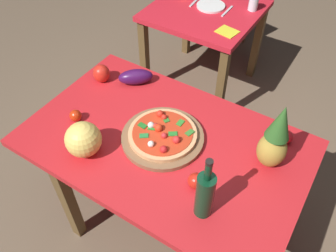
# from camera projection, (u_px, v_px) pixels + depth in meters

# --- Properties ---
(ground_plane) EXTENTS (10.00, 10.00, 0.00)m
(ground_plane) POSITION_uv_depth(u_px,v_px,m) (165.00, 213.00, 2.24)
(ground_plane) COLOR brown
(display_table) EXTENTS (1.40, 0.88, 0.73)m
(display_table) POSITION_uv_depth(u_px,v_px,m) (165.00, 151.00, 1.78)
(display_table) COLOR brown
(display_table) RESTS_ON ground_plane
(background_table) EXTENTS (0.80, 0.81, 0.73)m
(background_table) POSITION_uv_depth(u_px,v_px,m) (205.00, 22.00, 2.73)
(background_table) COLOR brown
(background_table) RESTS_ON ground_plane
(dining_chair) EXTENTS (0.48, 0.48, 0.85)m
(dining_chair) POSITION_uv_depth(u_px,v_px,m) (221.00, 0.00, 3.23)
(dining_chair) COLOR brown
(dining_chair) RESTS_ON ground_plane
(pizza_board) EXTENTS (0.41, 0.41, 0.02)m
(pizza_board) POSITION_uv_depth(u_px,v_px,m) (163.00, 137.00, 1.72)
(pizza_board) COLOR brown
(pizza_board) RESTS_ON display_table
(pizza) EXTENTS (0.34, 0.34, 0.06)m
(pizza) POSITION_uv_depth(u_px,v_px,m) (162.00, 133.00, 1.70)
(pizza) COLOR #E2A26A
(pizza) RESTS_ON pizza_board
(wine_bottle) EXTENTS (0.08, 0.08, 0.34)m
(wine_bottle) POSITION_uv_depth(u_px,v_px,m) (205.00, 194.00, 1.36)
(wine_bottle) COLOR #0C351E
(wine_bottle) RESTS_ON display_table
(pineapple_left) EXTENTS (0.13, 0.13, 0.36)m
(pineapple_left) POSITION_uv_depth(u_px,v_px,m) (275.00, 140.00, 1.51)
(pineapple_left) COLOR #B09138
(pineapple_left) RESTS_ON display_table
(melon) EXTENTS (0.17, 0.17, 0.17)m
(melon) POSITION_uv_depth(u_px,v_px,m) (83.00, 139.00, 1.61)
(melon) COLOR #F2CD61
(melon) RESTS_ON display_table
(bell_pepper) EXTENTS (0.10, 0.10, 0.11)m
(bell_pepper) POSITION_uv_depth(u_px,v_px,m) (102.00, 73.00, 2.01)
(bell_pepper) COLOR red
(bell_pepper) RESTS_ON display_table
(eggplant) EXTENTS (0.21, 0.20, 0.09)m
(eggplant) POSITION_uv_depth(u_px,v_px,m) (136.00, 77.00, 1.99)
(eggplant) COLOR #3B1046
(eggplant) RESTS_ON display_table
(tomato_by_bottle) EXTENTS (0.07, 0.07, 0.07)m
(tomato_by_bottle) POSITION_uv_depth(u_px,v_px,m) (286.00, 137.00, 1.69)
(tomato_by_bottle) COLOR red
(tomato_by_bottle) RESTS_ON display_table
(tomato_near_board) EXTENTS (0.07, 0.07, 0.07)m
(tomato_near_board) POSITION_uv_depth(u_px,v_px,m) (196.00, 181.00, 1.51)
(tomato_near_board) COLOR red
(tomato_near_board) RESTS_ON display_table
(tomato_at_corner) EXTENTS (0.06, 0.06, 0.06)m
(tomato_at_corner) POSITION_uv_depth(u_px,v_px,m) (76.00, 116.00, 1.79)
(tomato_at_corner) COLOR red
(tomato_at_corner) RESTS_ON display_table
(drinking_glass_water) EXTENTS (0.07, 0.07, 0.11)m
(drinking_glass_water) POSITION_uv_depth(u_px,v_px,m) (254.00, 3.00, 2.58)
(drinking_glass_water) COLOR silver
(drinking_glass_water) RESTS_ON background_table
(dinner_plate) EXTENTS (0.22, 0.22, 0.02)m
(dinner_plate) POSITION_uv_depth(u_px,v_px,m) (211.00, 6.00, 2.65)
(dinner_plate) COLOR white
(dinner_plate) RESTS_ON background_table
(fork_utensil) EXTENTS (0.03, 0.18, 0.01)m
(fork_utensil) POSITION_uv_depth(u_px,v_px,m) (195.00, 2.00, 2.70)
(fork_utensil) COLOR silver
(fork_utensil) RESTS_ON background_table
(knife_utensil) EXTENTS (0.02, 0.18, 0.01)m
(knife_utensil) POSITION_uv_depth(u_px,v_px,m) (227.00, 11.00, 2.60)
(knife_utensil) COLOR silver
(knife_utensil) RESTS_ON background_table
(napkin_folded) EXTENTS (0.16, 0.14, 0.01)m
(napkin_folded) POSITION_uv_depth(u_px,v_px,m) (227.00, 32.00, 2.41)
(napkin_folded) COLOR yellow
(napkin_folded) RESTS_ON background_table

